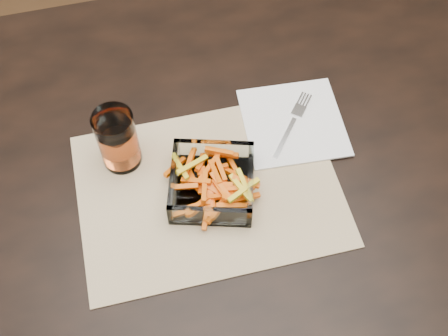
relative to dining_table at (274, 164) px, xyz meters
The scene contains 6 objects.
dining_table is the anchor object (origin of this frame).
placemat 0.19m from the dining_table, 153.76° to the right, with size 0.45×0.33×0.00m, color tan.
glass_bowl 0.20m from the dining_table, 151.87° to the right, with size 0.17×0.17×0.05m.
tumbler 0.32m from the dining_table, behind, with size 0.07×0.07×0.12m.
napkin 0.10m from the dining_table, 35.84° to the left, with size 0.18×0.18×0.00m, color white.
fork 0.11m from the dining_table, 35.07° to the left, with size 0.11×0.13×0.00m.
Camera 1 is at (-0.24, -0.54, 1.60)m, focal length 45.00 mm.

